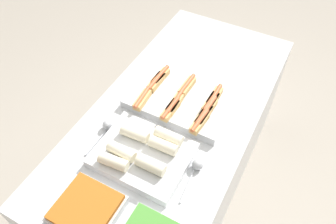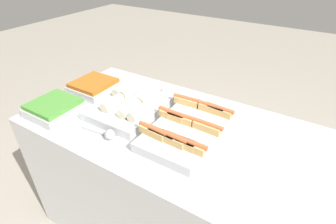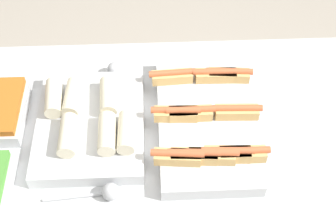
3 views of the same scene
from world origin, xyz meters
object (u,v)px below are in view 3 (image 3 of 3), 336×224
object	(u,v)px
tray_hotdogs	(205,121)
tray_wraps	(90,123)
serving_spoon_near	(107,192)
serving_spoon_far	(111,70)

from	to	relation	value
tray_hotdogs	tray_wraps	distance (m)	0.38
tray_hotdogs	tray_wraps	size ratio (longest dim) A/B	1.26
serving_spoon_near	serving_spoon_far	size ratio (longest dim) A/B	1.04
serving_spoon_near	tray_hotdogs	bearing A→B (deg)	37.95
tray_wraps	serving_spoon_far	xyz separation A→B (m)	(0.06, 0.26, -0.01)
tray_wraps	serving_spoon_near	xyz separation A→B (m)	(0.06, -0.26, -0.01)
tray_hotdogs	serving_spoon_far	size ratio (longest dim) A/B	2.51
serving_spoon_near	serving_spoon_far	distance (m)	0.51
serving_spoon_near	serving_spoon_far	bearing A→B (deg)	90.40
tray_hotdogs	tray_wraps	bearing A→B (deg)	178.67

